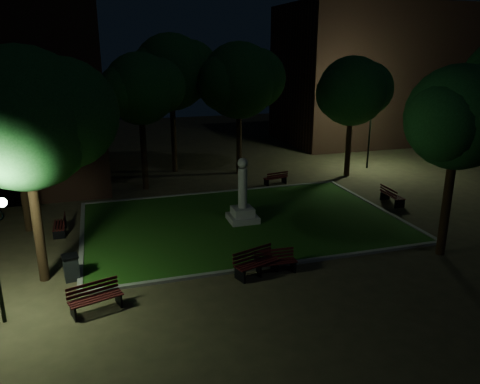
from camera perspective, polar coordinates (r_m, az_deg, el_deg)
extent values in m
plane|color=#423823|center=(21.50, 1.92, -5.52)|extent=(80.00, 80.00, 0.00)
cube|color=#1F4911|center=(23.25, 0.32, -3.63)|extent=(15.00, 10.00, 0.08)
cube|color=slate|center=(18.83, 5.03, -8.80)|extent=(15.40, 0.20, 0.12)
cube|color=slate|center=(27.89, -2.83, -0.05)|extent=(15.40, 0.20, 0.12)
cube|color=slate|center=(22.33, -18.72, -5.42)|extent=(0.20, 10.00, 0.12)
cube|color=slate|center=(26.41, 16.26, -1.73)|extent=(0.20, 10.00, 0.12)
cube|color=gray|center=(23.18, 0.32, -3.19)|extent=(1.40, 1.40, 0.30)
cube|color=gray|center=(23.07, 0.32, -2.37)|extent=(1.00, 1.00, 0.40)
cylinder|color=gray|center=(22.69, 0.32, 0.49)|extent=(0.44, 0.44, 2.00)
sphere|color=gray|center=(22.37, 0.33, 3.56)|extent=(0.50, 0.50, 0.50)
cube|color=#48281C|center=(45.92, 15.63, 13.64)|extent=(16.00, 10.00, 12.00)
cylinder|color=black|center=(18.35, -23.47, -3.47)|extent=(0.36, 0.36, 4.53)
sphere|color=#1D5621|center=(17.49, -24.92, 8.09)|extent=(4.90, 4.90, 4.90)
sphere|color=#1D5621|center=(17.55, -20.89, 8.91)|extent=(3.92, 3.92, 3.92)
cylinder|color=black|center=(28.79, -11.65, 4.96)|extent=(0.36, 0.36, 4.79)
sphere|color=#1D5621|center=(28.27, -12.10, 12.20)|extent=(4.17, 4.17, 4.17)
sphere|color=#1D5621|center=(28.58, -10.02, 12.57)|extent=(3.34, 3.34, 3.34)
sphere|color=#1D5621|center=(27.92, -13.77, 11.83)|extent=(3.13, 3.13, 3.13)
cylinder|color=black|center=(31.95, -0.12, 6.47)|extent=(0.36, 0.36, 4.76)
sphere|color=#1D5621|center=(31.47, -0.12, 13.43)|extent=(4.99, 4.99, 4.99)
sphere|color=#1D5621|center=(32.04, 1.97, 13.66)|extent=(3.99, 3.99, 3.99)
sphere|color=#1D5621|center=(30.91, -1.77, 13.17)|extent=(3.74, 3.74, 3.74)
cylinder|color=black|center=(32.16, 13.08, 5.68)|extent=(0.36, 0.36, 4.30)
sphere|color=#1D5621|center=(31.68, 13.51, 11.88)|extent=(4.47, 4.47, 4.47)
sphere|color=#1D5621|center=(32.42, 15.09, 12.05)|extent=(3.57, 3.57, 3.57)
sphere|color=#1D5621|center=(30.99, 12.32, 11.66)|extent=(3.35, 3.35, 3.35)
cylinder|color=black|center=(20.80, 23.89, -1.21)|extent=(0.36, 0.36, 4.51)
sphere|color=#1D5621|center=(20.07, 25.08, 8.25)|extent=(4.07, 4.07, 4.07)
sphere|color=#1D5621|center=(20.89, 26.85, 8.59)|extent=(3.25, 3.25, 3.25)
sphere|color=#1D5621|center=(19.33, 23.81, 7.82)|extent=(3.05, 3.05, 3.05)
cylinder|color=black|center=(29.24, -23.56, 3.65)|extent=(0.36, 0.36, 4.38)
sphere|color=#1D5621|center=(28.70, -24.43, 10.79)|extent=(4.94, 4.94, 4.94)
sphere|color=#1D5621|center=(28.77, -21.93, 11.29)|extent=(3.96, 3.96, 3.96)
sphere|color=#1D5621|center=(28.55, -26.46, 10.31)|extent=(3.71, 3.71, 3.71)
cylinder|color=black|center=(32.71, -8.10, 6.99)|extent=(0.36, 0.36, 5.26)
sphere|color=#1D5621|center=(32.26, -8.41, 14.26)|extent=(5.05, 5.05, 5.05)
sphere|color=#1D5621|center=(32.67, -6.22, 14.54)|extent=(4.04, 4.04, 4.04)
sphere|color=#1D5621|center=(31.83, -10.17, 13.96)|extent=(3.79, 3.79, 3.79)
cylinder|color=black|center=(23.76, -24.92, 0.81)|extent=(0.36, 0.36, 4.51)
sphere|color=#1D5621|center=(23.11, -26.04, 9.39)|extent=(4.47, 4.47, 4.47)
sphere|color=#1D5621|center=(23.16, -23.25, 9.99)|extent=(3.57, 3.57, 3.57)
sphere|color=#D8FFD8|center=(15.43, -27.02, -1.15)|extent=(0.28, 0.28, 0.28)
cylinder|color=black|center=(31.00, -26.78, 3.42)|extent=(0.12, 0.12, 3.83)
cylinder|color=black|center=(30.67, -27.26, 6.89)|extent=(0.90, 0.08, 0.08)
sphere|color=#D8FFD8|center=(30.59, -26.43, 6.98)|extent=(0.28, 0.28, 0.28)
cylinder|color=black|center=(34.63, 15.49, 6.41)|extent=(0.12, 0.12, 4.44)
cylinder|color=black|center=(34.32, 15.78, 10.05)|extent=(0.90, 0.08, 0.08)
sphere|color=#D8FFD8|center=(34.08, 15.13, 10.06)|extent=(0.28, 0.28, 0.28)
sphere|color=#D8FFD8|center=(34.56, 16.42, 10.05)|extent=(0.28, 0.28, 0.28)
cube|color=black|center=(17.57, -0.01, -10.04)|extent=(0.26, 0.61, 0.50)
cube|color=black|center=(18.44, 4.04, -8.71)|extent=(0.26, 0.61, 0.50)
cube|color=#390E0D|center=(17.70, 2.58, -8.89)|extent=(1.75, 0.67, 0.05)
cube|color=#390E0D|center=(17.82, 2.26, -8.72)|extent=(1.75, 0.67, 0.05)
cube|color=#390E0D|center=(17.93, 1.94, -8.54)|extent=(1.75, 0.67, 0.05)
cube|color=#390E0D|center=(18.04, 1.63, -8.36)|extent=(1.75, 0.67, 0.05)
cube|color=#390E0D|center=(18.04, 1.51, -7.96)|extent=(1.74, 0.64, 0.11)
cube|color=#390E0D|center=(17.98, 1.51, -7.51)|extent=(1.74, 0.64, 0.11)
cube|color=#390E0D|center=(17.91, 1.51, -7.05)|extent=(1.74, 0.64, 0.11)
cube|color=black|center=(18.04, 2.31, -9.40)|extent=(0.08, 0.55, 0.44)
cube|color=black|center=(18.46, 6.47, -8.85)|extent=(0.08, 0.55, 0.44)
cube|color=#390E0D|center=(17.96, 4.67, -8.77)|extent=(1.59, 0.15, 0.04)
cube|color=#390E0D|center=(18.07, 4.52, -8.59)|extent=(1.59, 0.15, 0.04)
cube|color=#390E0D|center=(18.19, 4.37, -8.41)|extent=(1.59, 0.15, 0.04)
cube|color=#390E0D|center=(18.31, 4.23, -8.23)|extent=(1.59, 0.15, 0.04)
cube|color=#390E0D|center=(18.32, 4.17, -7.87)|extent=(1.59, 0.12, 0.10)
cube|color=#390E0D|center=(18.26, 4.18, -7.48)|extent=(1.59, 0.12, 0.10)
cube|color=#390E0D|center=(18.20, 4.19, -7.08)|extent=(1.59, 0.12, 0.10)
cube|color=black|center=(16.26, -19.67, -13.58)|extent=(0.23, 0.58, 0.47)
cube|color=black|center=(16.60, -14.59, -12.42)|extent=(0.23, 0.58, 0.47)
cube|color=#390E0D|center=(16.10, -16.92, -12.62)|extent=(1.66, 0.59, 0.04)
cube|color=#390E0D|center=(16.23, -17.08, -12.39)|extent=(1.66, 0.59, 0.04)
cube|color=#390E0D|center=(16.35, -17.25, -12.16)|extent=(1.66, 0.59, 0.04)
cube|color=#390E0D|center=(16.48, -17.41, -11.93)|extent=(1.66, 0.59, 0.04)
cube|color=#390E0D|center=(16.48, -17.51, -11.51)|extent=(1.65, 0.56, 0.10)
cube|color=#390E0D|center=(16.42, -17.55, -11.05)|extent=(1.65, 0.56, 0.10)
cube|color=#390E0D|center=(16.35, -17.60, -10.59)|extent=(1.65, 0.56, 0.10)
cube|color=black|center=(23.98, -21.04, -3.73)|extent=(0.52, 0.06, 0.42)
cube|color=black|center=(22.74, -21.20, -4.87)|extent=(0.52, 0.06, 0.42)
cube|color=#390E0D|center=(23.31, -21.68, -3.83)|extent=(0.09, 1.52, 0.04)
cube|color=#390E0D|center=(23.30, -21.36, -3.80)|extent=(0.09, 1.52, 0.04)
cube|color=#390E0D|center=(23.28, -21.03, -3.77)|extent=(0.09, 1.52, 0.04)
cube|color=#390E0D|center=(23.27, -20.71, -3.75)|extent=(0.09, 1.52, 0.04)
cube|color=#390E0D|center=(23.24, -20.59, -3.52)|extent=(0.06, 1.52, 0.09)
cube|color=#390E0D|center=(23.19, -20.63, -3.21)|extent=(0.06, 1.52, 0.09)
cube|color=#390E0D|center=(23.15, -20.66, -2.90)|extent=(0.06, 1.52, 0.09)
cube|color=black|center=(26.72, 18.88, -1.35)|extent=(0.59, 0.10, 0.47)
cube|color=black|center=(27.93, 17.26, -0.41)|extent=(0.59, 0.10, 0.47)
cube|color=#390E0D|center=(27.38, 18.52, -0.34)|extent=(0.20, 1.72, 0.04)
cube|color=#390E0D|center=(27.30, 18.26, -0.36)|extent=(0.20, 1.72, 0.04)
cube|color=#390E0D|center=(27.22, 17.99, -0.39)|extent=(0.20, 1.72, 0.04)
cube|color=#390E0D|center=(27.14, 17.72, -0.41)|extent=(0.20, 1.72, 0.04)
cube|color=#390E0D|center=(27.08, 17.62, -0.20)|extent=(0.16, 1.72, 0.10)
cube|color=#390E0D|center=(27.04, 17.65, 0.10)|extent=(0.16, 1.72, 0.10)
cube|color=#390E0D|center=(27.00, 17.68, 0.40)|extent=(0.16, 1.72, 0.10)
cube|color=black|center=(30.14, 5.39, 1.50)|extent=(0.16, 0.52, 0.42)
cube|color=black|center=(29.45, 3.23, 1.18)|extent=(0.16, 0.52, 0.42)
cube|color=#390E0D|center=(29.90, 4.12, 1.84)|extent=(1.51, 0.38, 0.04)
cube|color=#390E0D|center=(29.79, 4.25, 1.78)|extent=(1.51, 0.38, 0.04)
cube|color=#390E0D|center=(29.69, 4.39, 1.72)|extent=(1.51, 0.38, 0.04)
cube|color=#390E0D|center=(29.58, 4.53, 1.66)|extent=(1.51, 0.38, 0.04)
cube|color=#390E0D|center=(29.51, 4.59, 1.81)|extent=(1.50, 0.35, 0.09)
cube|color=#390E0D|center=(29.47, 4.60, 2.06)|extent=(1.50, 0.35, 0.09)
cube|color=#390E0D|center=(29.44, 4.61, 2.31)|extent=(1.50, 0.35, 0.09)
cube|color=black|center=(18.65, -19.89, -8.74)|extent=(0.59, 0.59, 0.92)
cube|color=black|center=(18.45, -20.04, -7.36)|extent=(0.66, 0.66, 0.06)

